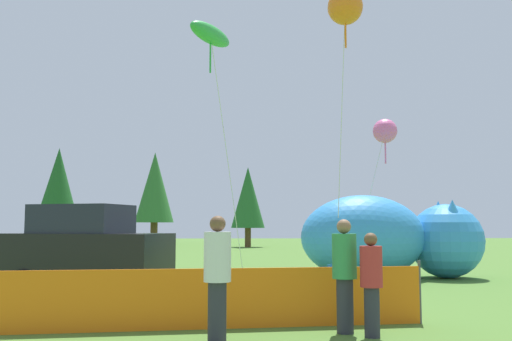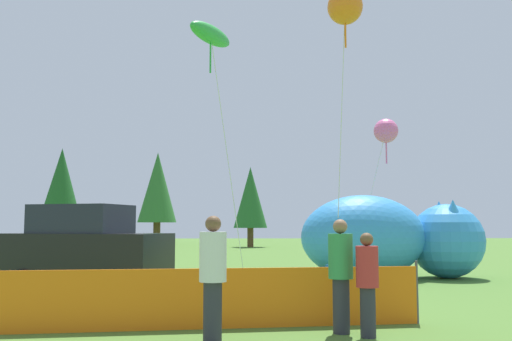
# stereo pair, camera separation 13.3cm
# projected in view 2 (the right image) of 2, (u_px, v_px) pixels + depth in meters

# --- Properties ---
(ground_plane) EXTENTS (120.00, 120.00, 0.00)m
(ground_plane) POSITION_uv_depth(u_px,v_px,m) (251.00, 297.00, 13.87)
(ground_plane) COLOR #4C752D
(parked_car) EXTENTS (4.61, 3.14, 2.29)m
(parked_car) POSITION_uv_depth(u_px,v_px,m) (86.00, 249.00, 15.24)
(parked_car) COLOR black
(parked_car) RESTS_ON ground
(folding_chair) EXTENTS (0.75, 0.75, 0.90)m
(folding_chair) POSITION_uv_depth(u_px,v_px,m) (338.00, 282.00, 12.39)
(folding_chair) COLOR #1959A5
(folding_chair) RESTS_ON ground
(inflatable_cat) EXTENTS (6.27, 3.11, 2.73)m
(inflatable_cat) POSITION_uv_depth(u_px,v_px,m) (388.00, 240.00, 18.60)
(inflatable_cat) COLOR #338CD8
(inflatable_cat) RESTS_ON ground
(safety_fence) EXTENTS (7.34, 0.76, 1.12)m
(safety_fence) POSITION_uv_depth(u_px,v_px,m) (213.00, 298.00, 9.71)
(safety_fence) COLOR orange
(safety_fence) RESTS_ON ground
(spectator_in_yellow_shirt) EXTENTS (0.36, 0.36, 1.63)m
(spectator_in_yellow_shirt) POSITION_uv_depth(u_px,v_px,m) (367.00, 280.00, 9.01)
(spectator_in_yellow_shirt) COLOR #2D2D38
(spectator_in_yellow_shirt) RESTS_ON ground
(spectator_in_green_shirt) EXTENTS (0.41, 0.41, 1.90)m
(spectator_in_green_shirt) POSITION_uv_depth(u_px,v_px,m) (213.00, 273.00, 8.62)
(spectator_in_green_shirt) COLOR #2D2D38
(spectator_in_green_shirt) RESTS_ON ground
(spectator_in_grey_shirt) EXTENTS (0.40, 0.40, 1.85)m
(spectator_in_grey_shirt) POSITION_uv_depth(u_px,v_px,m) (341.00, 271.00, 9.36)
(spectator_in_grey_shirt) COLOR #2D2D38
(spectator_in_grey_shirt) RESTS_ON ground
(kite_orange_flower) EXTENTS (1.10, 1.10, 9.07)m
(kite_orange_flower) POSITION_uv_depth(u_px,v_px,m) (345.00, 7.00, 17.72)
(kite_orange_flower) COLOR silver
(kite_orange_flower) RESTS_ON ground
(kite_green_fish) EXTENTS (2.05, 3.80, 8.42)m
(kite_green_fish) POSITION_uv_depth(u_px,v_px,m) (211.00, 35.00, 18.99)
(kite_green_fish) COLOR silver
(kite_green_fish) RESTS_ON ground
(kite_pink_octopus) EXTENTS (2.25, 1.95, 5.93)m
(kite_pink_octopus) POSITION_uv_depth(u_px,v_px,m) (386.00, 131.00, 22.43)
(kite_pink_octopus) COLOR silver
(kite_pink_octopus) RESTS_ON ground
(horizon_tree_east) EXTENTS (3.46, 3.46, 8.26)m
(horizon_tree_east) POSITION_uv_depth(u_px,v_px,m) (61.00, 186.00, 48.22)
(horizon_tree_east) COLOR brown
(horizon_tree_east) RESTS_ON ground
(horizon_tree_west) EXTENTS (2.66, 2.66, 6.35)m
(horizon_tree_west) POSITION_uv_depth(u_px,v_px,m) (250.00, 198.00, 45.17)
(horizon_tree_west) COLOR brown
(horizon_tree_west) RESTS_ON ground
(horizon_tree_mid) EXTENTS (3.47, 3.47, 8.27)m
(horizon_tree_mid) POSITION_uv_depth(u_px,v_px,m) (157.00, 188.00, 51.14)
(horizon_tree_mid) COLOR brown
(horizon_tree_mid) RESTS_ON ground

